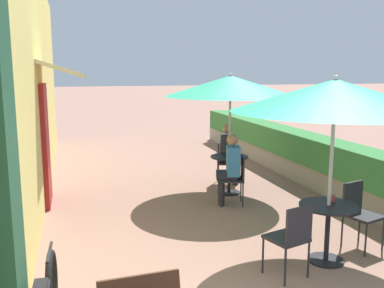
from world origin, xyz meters
TOP-DOWN VIEW (x-y plane):
  - cafe_facade_wall at (-2.54, 5.78)m, footprint 0.98×11.81m
  - planter_hedge at (2.75, 5.81)m, footprint 0.60×10.81m
  - patio_table_near at (1.01, 1.92)m, footprint 0.71×0.71m
  - patio_umbrella_near at (1.01, 1.92)m, footprint 2.43×2.43m
  - cafe_chair_near_left at (0.37, 1.64)m, footprint 0.50×0.50m
  - cafe_chair_near_right at (1.66, 2.19)m, footprint 0.50×0.50m
  - coffee_cup_near at (1.12, 2.02)m, footprint 0.07×0.07m
  - patio_table_mid at (0.90, 5.02)m, footprint 0.71×0.71m
  - patio_umbrella_mid at (0.90, 5.02)m, footprint 2.43×2.43m
  - cafe_chair_mid_left at (0.77, 4.33)m, footprint 0.50×0.50m
  - seated_patron_mid_left at (0.66, 4.36)m, footprint 0.48×0.42m
  - cafe_chair_mid_right at (1.03, 5.70)m, footprint 0.50×0.50m
  - seated_patron_mid_right at (1.13, 5.67)m, footprint 0.48×0.42m
  - coffee_cup_mid at (0.87, 4.88)m, footprint 0.07×0.07m

SIDE VIEW (x-z plane):
  - patio_table_near at x=1.01m, z-range 0.14..0.86m
  - patio_table_mid at x=0.90m, z-range 0.14..0.86m
  - cafe_chair_near_left at x=0.37m, z-range 0.08..0.95m
  - cafe_chair_near_right at x=1.66m, z-range 0.08..0.95m
  - cafe_chair_mid_left at x=0.77m, z-range 0.08..0.95m
  - cafe_chair_mid_right at x=1.03m, z-range 0.08..0.95m
  - planter_hedge at x=2.75m, z-range 0.03..1.04m
  - seated_patron_mid_left at x=0.66m, z-range 0.06..1.31m
  - seated_patron_mid_right at x=1.13m, z-range 0.06..1.31m
  - coffee_cup_near at x=1.12m, z-range 0.72..0.81m
  - coffee_cup_mid at x=0.87m, z-range 0.72..0.81m
  - patio_umbrella_near at x=1.01m, z-range 0.90..3.18m
  - patio_umbrella_mid at x=0.90m, z-range 0.90..3.18m
  - cafe_facade_wall at x=-2.54m, z-range -0.01..4.19m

